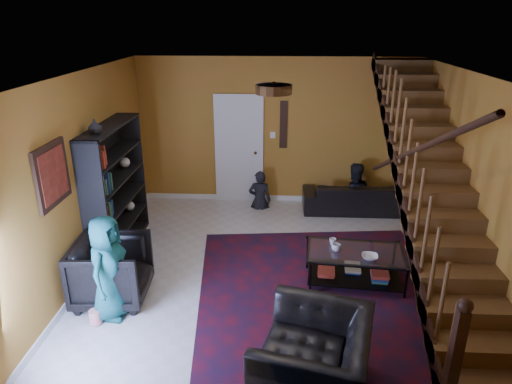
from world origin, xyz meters
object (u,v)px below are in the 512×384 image
armchair_left (112,271)px  bookshelf (117,192)px  armchair_right (313,358)px  sofa (353,197)px  coffee_table (354,265)px

armchair_left → bookshelf: bearing=11.1°
bookshelf → armchair_right: bookshelf is taller
bookshelf → armchair_left: size_ratio=2.18×
bookshelf → sofa: (3.90, 1.70, -0.69)m
sofa → armchair_left: bearing=41.3°
bookshelf → coffee_table: 3.71m
coffee_table → sofa: bearing=81.9°
armchair_right → coffee_table: 2.10m
bookshelf → coffee_table: bookshelf is taller
bookshelf → sofa: bookshelf is taller
sofa → armchair_left: (-3.55, -3.10, 0.14)m
armchair_right → bookshelf: bearing=-120.7°
bookshelf → sofa: size_ratio=1.06×
bookshelf → armchair_left: (0.35, -1.40, -0.55)m
sofa → coffee_table: size_ratio=1.38×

